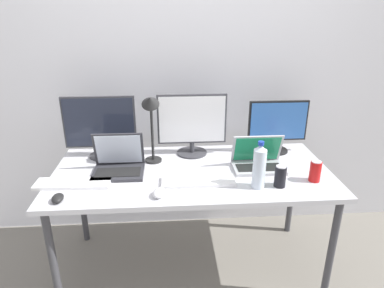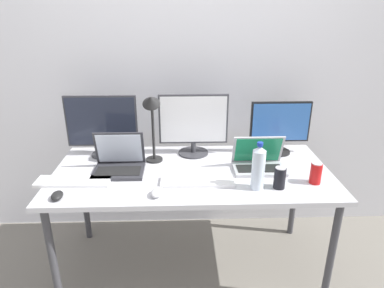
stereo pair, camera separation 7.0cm
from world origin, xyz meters
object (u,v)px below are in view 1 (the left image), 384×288
Objects in this scene: monitor_right at (278,125)px; water_bottle at (259,167)px; mouse_by_keyboard at (58,198)px; keyboard_main at (198,181)px; monitor_left at (100,125)px; keyboard_aux at (73,184)px; soda_can_near_keyboard at (315,171)px; work_desk at (192,179)px; laptop_secondary at (258,160)px; desk_lamp at (151,115)px; laptop_silver at (119,163)px; mouse_by_laptop at (159,193)px; monitor_center at (192,124)px; soda_can_by_laptop at (280,176)px.

water_bottle is (-0.25, -0.51, -0.07)m from monitor_right.
keyboard_main is at bearing 6.82° from mouse_by_keyboard.
monitor_left reaches higher than keyboard_aux.
mouse_by_keyboard is at bearing -103.42° from monitor_left.
monitor_left is at bearing 161.05° from soda_can_near_keyboard.
work_desk is 5.42× the size of laptop_secondary.
monitor_left is at bearing 72.19° from mouse_by_keyboard.
keyboard_aux is at bearing -150.11° from desk_lamp.
water_bottle is 0.58× the size of desk_lamp.
laptop_silver is 1.18m from soda_can_near_keyboard.
monitor_left is 0.72m from mouse_by_laptop.
soda_can_near_keyboard is (1.16, -0.20, 0.01)m from laptop_silver.
monitor_right is 1.48m from mouse_by_keyboard.
laptop_silver is 1.10× the size of water_bottle.
soda_can_near_keyboard is (0.35, 0.05, -0.07)m from water_bottle.
mouse_by_keyboard is (-1.15, -0.33, -0.03)m from laptop_secondary.
desk_lamp is at bearing 162.40° from soda_can_near_keyboard.
monitor_left is at bearing 119.85° from laptop_silver.
work_desk is 3.57× the size of desk_lamp.
monitor_center is 0.97m from mouse_by_keyboard.
water_bottle is (0.34, -0.51, -0.09)m from monitor_center.
work_desk is at bearing -93.92° from monitor_center.
monitor_left is 1.08m from water_bottle.
keyboard_aux is 4.05× the size of mouse_by_laptop.
keyboard_main is at bearing -143.72° from monitor_right.
water_bottle is at bearing -17.32° from laptop_silver.
monitor_center is 0.48m from keyboard_main.
soda_can_by_laptop is (1.22, 0.08, 0.04)m from mouse_by_keyboard.
laptop_secondary is at bearing 1.82° from work_desk.
soda_can_by_laptop reaches higher than keyboard_main.
soda_can_near_keyboard is (1.31, -0.45, -0.16)m from monitor_left.
mouse_by_laptop is 0.57m from water_bottle.
monitor_left is 1.20m from soda_can_by_laptop.
soda_can_near_keyboard reaches higher than work_desk.
mouse_by_keyboard is at bearing -176.37° from soda_can_by_laptop.
desk_lamp is (-0.73, 0.35, 0.27)m from soda_can_by_laptop.
mouse_by_laptop is at bearing -50.89° from laptop_silver.
monitor_left is 1.12× the size of keyboard_main.
water_bottle is at bearing -171.47° from soda_can_near_keyboard.
mouse_by_laptop is (0.53, 0.02, 0.00)m from mouse_by_keyboard.
monitor_left is 0.33m from laptop_silver.
water_bottle is (0.33, -0.08, 0.12)m from keyboard_main.
mouse_by_keyboard is (-0.76, -0.15, 0.01)m from keyboard_main.
monitor_left is 0.63m from mouse_by_keyboard.
monitor_center is 0.84m from soda_can_near_keyboard.
mouse_by_laptop reaches higher than mouse_by_keyboard.
monitor_right is 4.36× the size of mouse_by_keyboard.
monitor_center is at bearing 29.62° from desk_lamp.
monitor_center is 1.10× the size of keyboard_main.
keyboard_aux reaches higher than work_desk.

